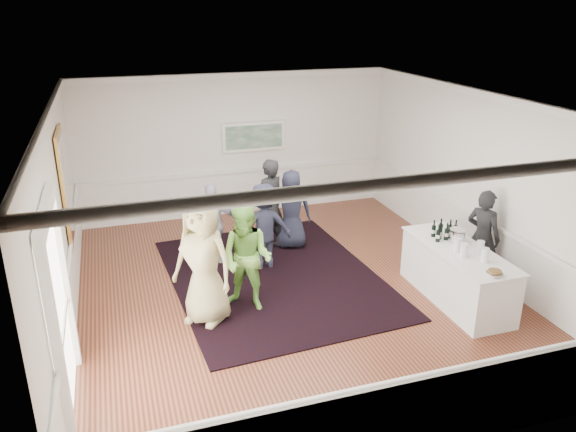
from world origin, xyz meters
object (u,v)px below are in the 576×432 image
object	(u,v)px
guest_lilac	(213,225)
guest_dark_b	(269,205)
serving_table	(457,274)
ice_bucket	(457,237)
guest_navy	(291,209)
guest_tan	(203,261)
guest_dark_a	(264,226)
bartender	(483,237)
guest_green	(247,258)
nut_bowl	(495,273)

from	to	relation	value
guest_lilac	guest_dark_b	bearing A→B (deg)	-162.84
serving_table	ice_bucket	distance (m)	0.61
guest_lilac	ice_bucket	size ratio (longest dim) A/B	5.97
serving_table	guest_navy	world-z (taller)	guest_navy
serving_table	guest_tan	distance (m)	4.09
guest_dark_b	ice_bucket	bearing A→B (deg)	107.98
guest_dark_a	guest_dark_b	size ratio (longest dim) A/B	0.87
bartender	guest_navy	world-z (taller)	bartender
guest_tan	guest_green	world-z (taller)	guest_tan
bartender	guest_dark_a	distance (m)	3.81
serving_table	guest_tan	world-z (taller)	guest_tan
guest_tan	nut_bowl	size ratio (longest dim) A/B	8.29
guest_dark_b	guest_navy	world-z (taller)	guest_dark_b
guest_navy	ice_bucket	bearing A→B (deg)	143.88
guest_dark_a	nut_bowl	world-z (taller)	guest_dark_a
bartender	nut_bowl	world-z (taller)	bartender
guest_green	guest_lilac	world-z (taller)	guest_green
guest_dark_a	nut_bowl	size ratio (longest dim) A/B	6.64
serving_table	guest_green	bearing A→B (deg)	166.40
guest_tan	guest_green	xyz separation A→B (m)	(0.70, 0.17, -0.13)
serving_table	guest_tan	bearing A→B (deg)	171.11
guest_tan	guest_green	distance (m)	0.74
guest_dark_b	guest_navy	size ratio (longest dim) A/B	1.16
ice_bucket	guest_navy	bearing A→B (deg)	126.34
guest_green	nut_bowl	size ratio (longest dim) A/B	7.19
serving_table	guest_dark_a	size ratio (longest dim) A/B	1.41
guest_lilac	ice_bucket	distance (m)	4.30
bartender	guest_navy	size ratio (longest dim) A/B	1.07
guest_lilac	ice_bucket	xyz separation A→B (m)	(3.57, -2.38, 0.25)
guest_tan	nut_bowl	distance (m)	4.25
guest_dark_b	guest_navy	bearing A→B (deg)	151.57
ice_bucket	serving_table	bearing A→B (deg)	-110.34
bartender	ice_bucket	bearing A→B (deg)	83.13
guest_tan	guest_dark_b	bearing A→B (deg)	95.88
serving_table	guest_dark_b	xyz separation A→B (m)	(-2.33, 2.92, 0.46)
serving_table	guest_navy	bearing A→B (deg)	123.18
guest_dark_b	nut_bowl	distance (m)	4.49
guest_navy	serving_table	bearing A→B (deg)	140.71
guest_lilac	guest_navy	size ratio (longest dim) A/B	0.98
guest_lilac	guest_tan	bearing A→B (deg)	77.02
bartender	guest_dark_a	bearing A→B (deg)	37.98
guest_tan	bartender	bearing A→B (deg)	39.79
guest_dark_a	ice_bucket	distance (m)	3.36
bartender	guest_green	world-z (taller)	guest_green
nut_bowl	guest_green	bearing A→B (deg)	151.53
guest_green	nut_bowl	xyz separation A→B (m)	(3.24, -1.75, 0.09)
guest_dark_b	bartender	bearing A→B (deg)	117.42
bartender	guest_green	distance (m)	4.07
guest_lilac	ice_bucket	bearing A→B (deg)	147.92
serving_table	ice_bucket	world-z (taller)	ice_bucket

